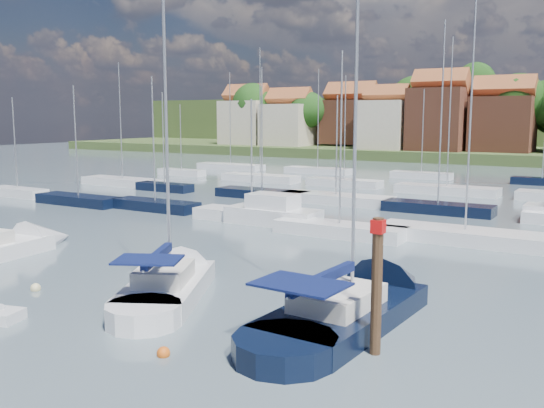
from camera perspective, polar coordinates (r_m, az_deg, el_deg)
The scene contains 10 objects.
ground at distance 60.11m, azimuth 14.42°, elevation 0.56°, with size 260.00×260.00×0.00m, color #475860.
sailboat_left at distance 37.70m, azimuth -23.65°, elevation -3.83°, with size 3.95×11.21×14.95m.
sailboat_centre at distance 28.01m, azimuth -9.16°, elevation -7.26°, with size 7.51×11.18×15.02m.
sailboat_navy at distance 24.87m, azimuth 8.76°, elevation -9.28°, with size 4.11×13.26×18.07m.
timber_piling at distance 20.47m, azimuth 9.76°, elevation -10.10°, with size 0.40×0.40×6.83m.
buoy_c at distance 29.63m, azimuth -21.35°, elevation -7.58°, with size 0.46×0.46×0.46m, color beige.
buoy_d at distance 20.80m, azimuth -10.17°, elevation -13.91°, with size 0.45×0.45×0.45m, color #D85914.
buoy_e at distance 28.10m, azimuth 1.81°, elevation -7.86°, with size 0.45×0.45×0.45m, color #D85914.
buoy_f at distance 19.13m, azimuth 1.35°, elevation -15.82°, with size 0.45×0.45×0.45m, color beige.
marina_field at distance 54.91m, azimuth 14.87°, elevation 0.29°, with size 79.62×41.41×15.93m.
Camera 1 is at (17.09, -17.10, 7.81)m, focal length 40.00 mm.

